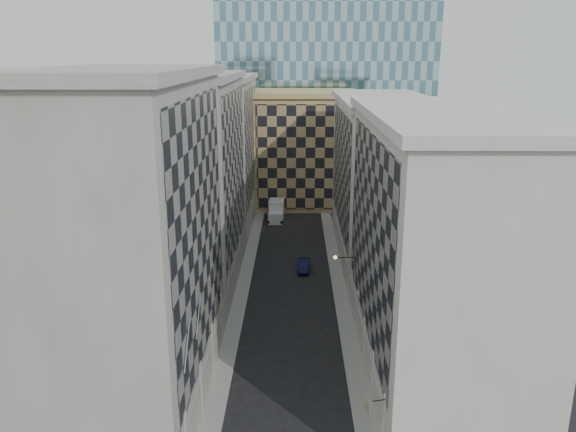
{
  "coord_description": "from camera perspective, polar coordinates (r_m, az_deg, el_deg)",
  "views": [
    {
      "loc": [
        0.44,
        -25.44,
        24.49
      ],
      "look_at": [
        -0.08,
        13.01,
        13.39
      ],
      "focal_mm": 35.0,
      "sensor_mm": 36.0,
      "label": 1
    }
  ],
  "objects": [
    {
      "name": "sidewalk_west",
      "position": [
        60.85,
        -4.7,
        -7.61
      ],
      "size": [
        1.5,
        100.0,
        0.15
      ],
      "primitive_type": "cube",
      "color": "#989893",
      "rests_on": "ground"
    },
    {
      "name": "sidewalk_east",
      "position": [
        60.77,
        5.3,
        -7.66
      ],
      "size": [
        1.5,
        100.0,
        0.15
      ],
      "primitive_type": "cube",
      "color": "#989893",
      "rests_on": "ground"
    },
    {
      "name": "bldg_left_a",
      "position": [
        40.21,
        -15.64,
        -2.87
      ],
      "size": [
        10.8,
        22.8,
        23.7
      ],
      "color": "gray",
      "rests_on": "ground"
    },
    {
      "name": "bldg_left_b",
      "position": [
        60.97,
        -9.96,
        3.39
      ],
      "size": [
        10.8,
        22.8,
        22.7
      ],
      "color": "gray",
      "rests_on": "ground"
    },
    {
      "name": "bldg_left_c",
      "position": [
        82.38,
        -7.18,
        6.43
      ],
      "size": [
        10.8,
        22.8,
        21.7
      ],
      "color": "gray",
      "rests_on": "ground"
    },
    {
      "name": "bldg_right_a",
      "position": [
        44.1,
        14.44,
        -3.16
      ],
      "size": [
        10.8,
        26.8,
        20.7
      ],
      "color": "beige",
      "rests_on": "ground"
    },
    {
      "name": "bldg_right_b",
      "position": [
        69.8,
        9.39,
        3.78
      ],
      "size": [
        10.8,
        28.8,
        19.7
      ],
      "color": "beige",
      "rests_on": "ground"
    },
    {
      "name": "tan_block",
      "position": [
        94.56,
        1.73,
        6.94
      ],
      "size": [
        16.8,
        14.8,
        18.8
      ],
      "color": "tan",
      "rests_on": "ground"
    },
    {
      "name": "church_tower",
      "position": [
        107.47,
        0.57,
        17.42
      ],
      "size": [
        7.2,
        7.2,
        51.5
      ],
      "color": "#2D2823",
      "rests_on": "ground"
    },
    {
      "name": "flagpoles_left",
      "position": [
        36.06,
        -9.63,
        -11.35
      ],
      "size": [
        0.1,
        6.33,
        2.33
      ],
      "color": "gray",
      "rests_on": "ground"
    },
    {
      "name": "bracket_lamp",
      "position": [
        52.86,
        5.01,
        -4.2
      ],
      "size": [
        1.98,
        0.36,
        0.36
      ],
      "color": "black",
      "rests_on": "ground"
    },
    {
      "name": "box_truck",
      "position": [
        86.02,
        -1.19,
        0.44
      ],
      "size": [
        2.4,
        5.43,
        2.93
      ],
      "rotation": [
        0.0,
        0.0,
        -0.04
      ],
      "color": "silver",
      "rests_on": "ground"
    },
    {
      "name": "dark_car",
      "position": [
        66.13,
        1.6,
        -5.03
      ],
      "size": [
        1.53,
        3.97,
        1.29
      ],
      "primitive_type": "imported",
      "rotation": [
        0.0,
        0.0,
        -0.04
      ],
      "color": "#0E1034",
      "rests_on": "ground"
    },
    {
      "name": "shop_sign",
      "position": [
        36.48,
        8.17,
        -18.57
      ],
      "size": [
        1.25,
        0.76,
        0.85
      ],
      "rotation": [
        0.0,
        0.0,
        0.24
      ],
      "color": "black",
      "rests_on": "ground"
    }
  ]
}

